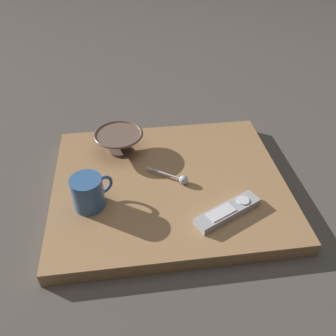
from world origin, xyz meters
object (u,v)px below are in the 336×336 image
tv_remote_near (228,211)px  coffee_mug (88,192)px  teaspoon (180,179)px  cereal_bowl (119,141)px

tv_remote_near → coffee_mug: bearing=167.0°
coffee_mug → teaspoon: bearing=13.2°
teaspoon → tv_remote_near: teaspoon is taller
cereal_bowl → coffee_mug: coffee_mug is taller
coffee_mug → teaspoon: coffee_mug is taller
coffee_mug → teaspoon: (0.25, 0.06, -0.03)m
cereal_bowl → teaspoon: (0.16, -0.17, -0.03)m
coffee_mug → cereal_bowl: bearing=70.0°
coffee_mug → tv_remote_near: (0.35, -0.08, -0.03)m
teaspoon → cereal_bowl: bearing=134.3°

